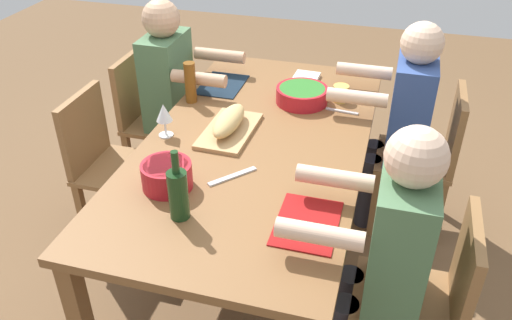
{
  "coord_description": "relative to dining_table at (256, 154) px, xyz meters",
  "views": [
    {
      "loc": [
        -2.06,
        -0.58,
        2.02
      ],
      "look_at": [
        0.0,
        0.0,
        0.63
      ],
      "focal_mm": 37.2,
      "sensor_mm": 36.0,
      "label": 1
    }
  ],
  "objects": [
    {
      "name": "ground_plane",
      "position": [
        0.0,
        0.0,
        -0.67
      ],
      "size": [
        8.0,
        8.0,
        0.0
      ],
      "primitive_type": "plane",
      "color": "brown"
    },
    {
      "name": "dining_table",
      "position": [
        0.0,
        0.0,
        0.0
      ],
      "size": [
        1.94,
        1.02,
        0.74
      ],
      "color": "brown",
      "rests_on": "ground_plane"
    },
    {
      "name": "chair_far_right",
      "position": [
        0.53,
        0.83,
        -0.18
      ],
      "size": [
        0.4,
        0.4,
        0.85
      ],
      "color": "olive",
      "rests_on": "ground_plane"
    },
    {
      "name": "diner_far_right",
      "position": [
        0.53,
        0.65,
        0.03
      ],
      "size": [
        0.41,
        0.53,
        1.2
      ],
      "color": "#2D2D38",
      "rests_on": "ground_plane"
    },
    {
      "name": "chair_far_center",
      "position": [
        0.0,
        0.83,
        -0.18
      ],
      "size": [
        0.4,
        0.4,
        0.85
      ],
      "color": "olive",
      "rests_on": "ground_plane"
    },
    {
      "name": "chair_near_left",
      "position": [
        -0.53,
        -0.83,
        -0.18
      ],
      "size": [
        0.4,
        0.4,
        0.85
      ],
      "color": "olive",
      "rests_on": "ground_plane"
    },
    {
      "name": "diner_near_left",
      "position": [
        -0.53,
        -0.65,
        0.03
      ],
      "size": [
        0.41,
        0.53,
        1.2
      ],
      "color": "#2D2D38",
      "rests_on": "ground_plane"
    },
    {
      "name": "chair_near_right",
      "position": [
        0.53,
        -0.83,
        -0.18
      ],
      "size": [
        0.4,
        0.4,
        0.85
      ],
      "color": "olive",
      "rests_on": "ground_plane"
    },
    {
      "name": "diner_near_right",
      "position": [
        0.53,
        -0.65,
        0.03
      ],
      "size": [
        0.41,
        0.53,
        1.2
      ],
      "color": "#2D2D38",
      "rests_on": "ground_plane"
    },
    {
      "name": "serving_bowl_fruit",
      "position": [
        -0.46,
        0.25,
        0.14
      ],
      "size": [
        0.21,
        0.21,
        0.11
      ],
      "color": "#B21923",
      "rests_on": "dining_table"
    },
    {
      "name": "serving_bowl_greens",
      "position": [
        0.45,
        -0.13,
        0.12
      ],
      "size": [
        0.27,
        0.27,
        0.08
      ],
      "color": "#B21923",
      "rests_on": "dining_table"
    },
    {
      "name": "cutting_board",
      "position": [
        0.04,
        0.14,
        0.08
      ],
      "size": [
        0.41,
        0.23,
        0.02
      ],
      "primitive_type": "cube",
      "rotation": [
        0.0,
        0.0,
        -0.03
      ],
      "color": "tan",
      "rests_on": "dining_table"
    },
    {
      "name": "bread_loaf",
      "position": [
        0.04,
        0.14,
        0.14
      ],
      "size": [
        0.32,
        0.12,
        0.09
      ],
      "primitive_type": "ellipsoid",
      "rotation": [
        0.0,
        0.0,
        -0.03
      ],
      "color": "tan",
      "rests_on": "cutting_board"
    },
    {
      "name": "wine_bottle",
      "position": [
        -0.62,
        0.12,
        0.18
      ],
      "size": [
        0.08,
        0.08,
        0.29
      ],
      "color": "#193819",
      "rests_on": "dining_table"
    },
    {
      "name": "beer_bottle",
      "position": [
        0.3,
        0.44,
        0.18
      ],
      "size": [
        0.06,
        0.06,
        0.22
      ],
      "primitive_type": "cylinder",
      "color": "brown",
      "rests_on": "dining_table"
    },
    {
      "name": "wine_glass",
      "position": [
        -0.07,
        0.42,
        0.19
      ],
      "size": [
        0.08,
        0.08,
        0.17
      ],
      "color": "silver",
      "rests_on": "dining_table"
    },
    {
      "name": "placemat_far_right",
      "position": [
        0.53,
        0.35,
        0.08
      ],
      "size": [
        0.32,
        0.23,
        0.01
      ],
      "primitive_type": "cube",
      "color": "#142333",
      "rests_on": "dining_table"
    },
    {
      "name": "placemat_near_left",
      "position": [
        -0.53,
        -0.35,
        0.08
      ],
      "size": [
        0.32,
        0.23,
        0.01
      ],
      "primitive_type": "cube",
      "color": "maroon",
      "rests_on": "dining_table"
    },
    {
      "name": "cup_near_right",
      "position": [
        0.52,
        -0.32,
        0.12
      ],
      "size": [
        0.08,
        0.08,
        0.09
      ],
      "primitive_type": "cylinder",
      "color": "gold",
      "rests_on": "dining_table"
    },
    {
      "name": "fork_near_right",
      "position": [
        0.39,
        -0.35,
        0.08
      ],
      "size": [
        0.03,
        0.17,
        0.01
      ],
      "primitive_type": "cube",
      "rotation": [
        0.0,
        0.0,
        -0.11
      ],
      "color": "silver",
      "rests_on": "dining_table"
    },
    {
      "name": "carving_knife",
      "position": [
        -0.32,
        0.01,
        0.08
      ],
      "size": [
        0.19,
        0.17,
        0.01
      ],
      "primitive_type": "cube",
      "rotation": [
        0.0,
        0.0,
        2.43
      ],
      "color": "silver",
      "rests_on": "dining_table"
    },
    {
      "name": "napkin_stack",
      "position": [
        0.74,
        -0.09,
        0.09
      ],
      "size": [
        0.15,
        0.15,
        0.02
      ],
      "primitive_type": "cube",
      "rotation": [
        0.0,
        0.0,
        -0.04
      ],
      "color": "white",
      "rests_on": "dining_table"
    }
  ]
}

